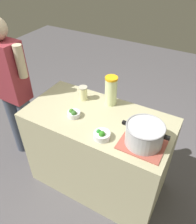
# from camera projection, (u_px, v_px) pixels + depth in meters

# --- Properties ---
(ground_plane) EXTENTS (8.00, 8.00, 0.00)m
(ground_plane) POSITION_uv_depth(u_px,v_px,m) (98.00, 180.00, 2.46)
(ground_plane) COLOR #565357
(counter_slab) EXTENTS (1.29, 0.66, 0.90)m
(counter_slab) POSITION_uv_depth(u_px,v_px,m) (98.00, 152.00, 2.18)
(counter_slab) COLOR tan
(counter_slab) RESTS_ON ground_plane
(dish_cloth) EXTENTS (0.33, 0.31, 0.01)m
(dish_cloth) POSITION_uv_depth(u_px,v_px,m) (143.00, 143.00, 1.65)
(dish_cloth) COLOR #A64D40
(dish_cloth) RESTS_ON counter_slab
(cooking_pot) EXTENTS (0.35, 0.28, 0.16)m
(cooking_pot) POSITION_uv_depth(u_px,v_px,m) (144.00, 134.00, 1.60)
(cooking_pot) COLOR #B7B7BC
(cooking_pot) RESTS_ON dish_cloth
(lemonade_pitcher) EXTENTS (0.11, 0.11, 0.27)m
(lemonade_pitcher) POSITION_uv_depth(u_px,v_px,m) (111.00, 91.00, 1.96)
(lemonade_pitcher) COLOR beige
(lemonade_pitcher) RESTS_ON counter_slab
(mason_jar) EXTENTS (0.08, 0.08, 0.13)m
(mason_jar) POSITION_uv_depth(u_px,v_px,m) (83.00, 93.00, 2.06)
(mason_jar) COLOR beige
(mason_jar) RESTS_ON counter_slab
(broccoli_bowl_front) EXTENTS (0.11, 0.11, 0.07)m
(broccoli_bowl_front) POSITION_uv_depth(u_px,v_px,m) (74.00, 114.00, 1.88)
(broccoli_bowl_front) COLOR silver
(broccoli_bowl_front) RESTS_ON counter_slab
(broccoli_bowl_center) EXTENTS (0.13, 0.13, 0.08)m
(broccoli_bowl_center) POSITION_uv_depth(u_px,v_px,m) (102.00, 135.00, 1.68)
(broccoli_bowl_center) COLOR silver
(broccoli_bowl_center) RESTS_ON counter_slab
(person_cook) EXTENTS (0.50, 0.21, 1.61)m
(person_cook) POSITION_uv_depth(u_px,v_px,m) (13.00, 91.00, 2.24)
(person_cook) COLOR #444C5F
(person_cook) RESTS_ON ground_plane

